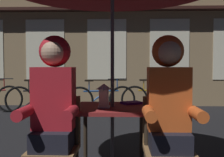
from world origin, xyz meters
TOP-DOWN VIEW (x-y plane):
  - cafe_table at (0.00, 0.00)m, footprint 0.72×0.72m
  - lantern at (-0.08, -0.08)m, footprint 0.11×0.11m
  - chair_left at (-0.48, -0.37)m, footprint 0.40×0.40m
  - chair_right at (0.48, -0.37)m, footprint 0.40×0.40m
  - person_left_hooded at (-0.48, -0.43)m, footprint 0.45×0.56m
  - person_right_hooded at (0.48, -0.43)m, footprint 0.45×0.56m
  - bicycle_second at (-1.84, 3.80)m, footprint 1.65×0.44m
  - bicycle_third at (-0.40, 3.75)m, footprint 1.64×0.45m
  - bicycle_fourth at (0.90, 3.99)m, footprint 1.67×0.24m
  - book at (0.20, 0.19)m, footprint 0.24×0.22m

SIDE VIEW (x-z plane):
  - bicycle_second at x=-1.84m, z-range -0.07..0.77m
  - bicycle_third at x=-0.40m, z-range -0.07..0.77m
  - bicycle_fourth at x=0.90m, z-range -0.07..0.77m
  - chair_left at x=-0.48m, z-range 0.05..0.92m
  - chair_right at x=0.48m, z-range 0.05..0.92m
  - cafe_table at x=0.00m, z-range 0.27..1.01m
  - book at x=0.20m, z-range 0.74..0.76m
  - person_left_hooded at x=-0.48m, z-range 0.15..1.55m
  - person_right_hooded at x=0.48m, z-range 0.15..1.55m
  - lantern at x=-0.08m, z-range 0.75..0.98m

